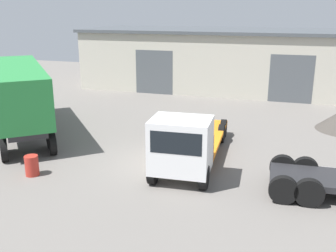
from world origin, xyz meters
The scene contains 5 objects.
ground_plane centered at (0.00, 0.00, 0.00)m, with size 60.00×60.00×0.00m, color slate.
warehouse_building centered at (0.00, 18.15, 2.58)m, with size 25.18×8.82×5.15m.
container_trailer_red centered at (-8.99, 1.48, 2.47)m, with size 8.46×9.29×3.85m.
flatbed_truck_white centered at (1.29, -0.92, 1.29)m, with size 2.85×8.04×2.69m.
oil_drum centered at (-4.89, -3.40, 0.44)m, with size 0.58×0.58×0.88m.
Camera 1 is at (5.32, -16.54, 6.90)m, focal length 42.00 mm.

